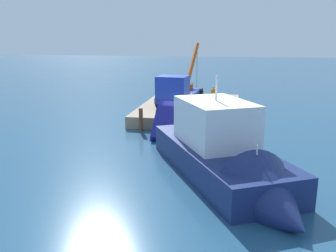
{
  "coord_description": "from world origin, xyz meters",
  "views": [
    {
      "loc": [
        24.64,
        3.45,
        6.36
      ],
      "look_at": [
        1.1,
        -0.77,
        0.51
      ],
      "focal_mm": 38.96,
      "sensor_mm": 36.0,
      "label": 1
    }
  ],
  "objects_px": {
    "crane_truck": "(178,90)",
    "moored_yacht": "(232,168)",
    "salvaged_car": "(166,129)",
    "dock_worker": "(213,97)"
  },
  "relations": [
    {
      "from": "crane_truck",
      "to": "moored_yacht",
      "type": "relative_size",
      "value": 0.91
    },
    {
      "from": "moored_yacht",
      "to": "crane_truck",
      "type": "bearing_deg",
      "value": -162.25
    },
    {
      "from": "crane_truck",
      "to": "salvaged_car",
      "type": "bearing_deg",
      "value": 2.18
    },
    {
      "from": "crane_truck",
      "to": "dock_worker",
      "type": "bearing_deg",
      "value": 67.43
    },
    {
      "from": "dock_worker",
      "to": "moored_yacht",
      "type": "relative_size",
      "value": 0.16
    },
    {
      "from": "crane_truck",
      "to": "salvaged_car",
      "type": "relative_size",
      "value": 2.66
    },
    {
      "from": "crane_truck",
      "to": "salvaged_car",
      "type": "height_order",
      "value": "crane_truck"
    },
    {
      "from": "salvaged_car",
      "to": "moored_yacht",
      "type": "xyz_separation_m",
      "value": [
        7.0,
        4.24,
        0.15
      ]
    },
    {
      "from": "dock_worker",
      "to": "salvaged_car",
      "type": "relative_size",
      "value": 0.46
    },
    {
      "from": "salvaged_car",
      "to": "moored_yacht",
      "type": "distance_m",
      "value": 8.18
    }
  ]
}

